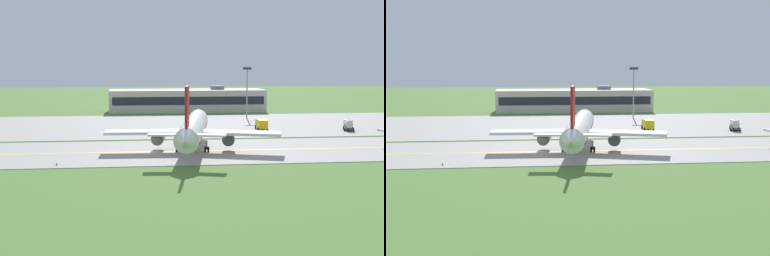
# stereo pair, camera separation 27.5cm
# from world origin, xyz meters

# --- Properties ---
(ground_plane) EXTENTS (500.00, 500.00, 0.00)m
(ground_plane) POSITION_xyz_m (0.00, 0.00, 0.00)
(ground_plane) COLOR #517A33
(taxiway_strip) EXTENTS (240.00, 28.00, 0.10)m
(taxiway_strip) POSITION_xyz_m (0.00, 0.00, 0.05)
(taxiway_strip) COLOR #9E9B93
(taxiway_strip) RESTS_ON ground
(apron_pad) EXTENTS (140.00, 52.00, 0.10)m
(apron_pad) POSITION_xyz_m (10.00, 42.00, 0.05)
(apron_pad) COLOR #9E9B93
(apron_pad) RESTS_ON ground
(taxiway_centreline) EXTENTS (220.00, 0.60, 0.01)m
(taxiway_centreline) POSITION_xyz_m (0.00, 0.00, 0.11)
(taxiway_centreline) COLOR yellow
(taxiway_centreline) RESTS_ON taxiway_strip
(airplane_lead) EXTENTS (32.19, 39.50, 12.70)m
(airplane_lead) POSITION_xyz_m (7.55, 0.46, 4.13)
(airplane_lead) COLOR white
(airplane_lead) RESTS_ON ground
(service_truck_baggage) EXTENTS (2.59, 6.10, 2.60)m
(service_truck_baggage) POSITION_xyz_m (27.49, 29.58, 1.53)
(service_truck_baggage) COLOR yellow
(service_truck_baggage) RESTS_ON ground
(service_truck_fuel) EXTENTS (3.84, 6.34, 2.65)m
(service_truck_fuel) POSITION_xyz_m (47.99, 26.56, 1.53)
(service_truck_fuel) COLOR silver
(service_truck_fuel) RESTS_ON ground
(terminal_building) EXTENTS (50.27, 13.64, 8.30)m
(terminal_building) POSITION_xyz_m (14.99, 81.21, 3.57)
(terminal_building) COLOR beige
(terminal_building) RESTS_ON ground
(apron_light_mast) EXTENTS (2.40, 0.50, 14.70)m
(apron_light_mast) POSITION_xyz_m (29.64, 56.38, 9.33)
(apron_light_mast) COLOR gray
(apron_light_mast) RESTS_ON ground
(traffic_cone_near_edge) EXTENTS (0.44, 0.44, 0.60)m
(traffic_cone_near_edge) POSITION_xyz_m (-15.69, -11.70, 0.30)
(traffic_cone_near_edge) COLOR orange
(traffic_cone_near_edge) RESTS_ON ground
(traffic_cone_mid_edge) EXTENTS (0.44, 0.44, 0.60)m
(traffic_cone_mid_edge) POSITION_xyz_m (15.32, 13.11, 0.30)
(traffic_cone_mid_edge) COLOR orange
(traffic_cone_mid_edge) RESTS_ON ground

